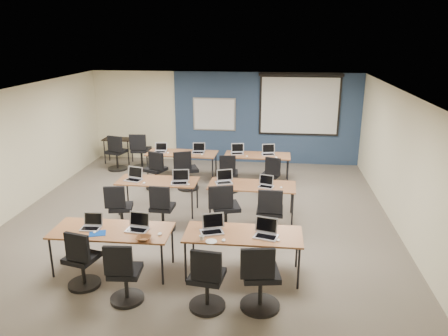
# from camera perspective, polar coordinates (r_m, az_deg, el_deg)

# --- Properties ---
(floor) EXTENTS (8.00, 9.00, 0.02)m
(floor) POSITION_cam_1_polar(r_m,az_deg,el_deg) (9.31, -3.20, -6.78)
(floor) COLOR #6B6354
(floor) RESTS_ON ground
(ceiling) EXTENTS (8.00, 9.00, 0.02)m
(ceiling) POSITION_cam_1_polar(r_m,az_deg,el_deg) (8.57, -3.50, 9.93)
(ceiling) COLOR white
(ceiling) RESTS_ON ground
(wall_back) EXTENTS (8.00, 0.04, 2.70)m
(wall_back) POSITION_cam_1_polar(r_m,az_deg,el_deg) (13.18, 0.07, 6.62)
(wall_back) COLOR beige
(wall_back) RESTS_ON ground
(wall_front) EXTENTS (8.00, 0.04, 2.70)m
(wall_front) POSITION_cam_1_polar(r_m,az_deg,el_deg) (4.82, -12.92, -13.71)
(wall_front) COLOR beige
(wall_front) RESTS_ON ground
(wall_left) EXTENTS (0.04, 9.00, 2.70)m
(wall_left) POSITION_cam_1_polar(r_m,az_deg,el_deg) (10.31, -25.81, 1.83)
(wall_left) COLOR beige
(wall_left) RESTS_ON ground
(wall_right) EXTENTS (0.04, 9.00, 2.70)m
(wall_right) POSITION_cam_1_polar(r_m,az_deg,el_deg) (9.06, 22.42, 0.30)
(wall_right) COLOR beige
(wall_right) RESTS_ON ground
(blue_accent_panel) EXTENTS (5.50, 0.04, 2.70)m
(blue_accent_panel) POSITION_cam_1_polar(r_m,az_deg,el_deg) (13.07, 5.54, 6.45)
(blue_accent_panel) COLOR #3D5977
(blue_accent_panel) RESTS_ON wall_back
(whiteboard) EXTENTS (1.28, 0.03, 0.98)m
(whiteboard) POSITION_cam_1_polar(r_m,az_deg,el_deg) (13.13, -1.28, 7.02)
(whiteboard) COLOR #A9AAAC
(whiteboard) RESTS_ON wall_back
(projector_screen) EXTENTS (2.40, 0.10, 1.82)m
(projector_screen) POSITION_cam_1_polar(r_m,az_deg,el_deg) (12.93, 9.86, 8.57)
(projector_screen) COLOR black
(projector_screen) RESTS_ON wall_back
(training_table_front_left) EXTENTS (1.94, 0.81, 0.73)m
(training_table_front_left) POSITION_cam_1_polar(r_m,az_deg,el_deg) (7.41, -14.40, -8.10)
(training_table_front_left) COLOR brown
(training_table_front_left) RESTS_ON floor
(training_table_front_right) EXTENTS (1.88, 0.78, 0.73)m
(training_table_front_right) POSITION_cam_1_polar(r_m,az_deg,el_deg) (7.06, 2.51, -8.85)
(training_table_front_right) COLOR #AA8041
(training_table_front_right) RESTS_ON floor
(training_table_mid_left) EXTENTS (1.73, 0.72, 0.73)m
(training_table_mid_left) POSITION_cam_1_polar(r_m,az_deg,el_deg) (9.58, -8.64, -1.87)
(training_table_mid_left) COLOR #9B682B
(training_table_mid_left) RESTS_ON floor
(training_table_mid_right) EXTENTS (1.82, 0.76, 0.73)m
(training_table_mid_right) POSITION_cam_1_polar(r_m,az_deg,el_deg) (9.22, 3.67, -2.46)
(training_table_mid_right) COLOR #A2683B
(training_table_mid_right) RESTS_ON floor
(training_table_back_left) EXTENTS (1.85, 0.77, 0.73)m
(training_table_back_left) POSITION_cam_1_polar(r_m,az_deg,el_deg) (11.69, -5.51, 1.80)
(training_table_back_left) COLOR brown
(training_table_back_left) RESTS_ON floor
(training_table_back_right) EXTENTS (1.71, 0.71, 0.73)m
(training_table_back_right) POSITION_cam_1_polar(r_m,az_deg,el_deg) (11.47, 4.38, 1.50)
(training_table_back_right) COLOR olive
(training_table_back_right) RESTS_ON floor
(laptop_0) EXTENTS (0.31, 0.27, 0.24)m
(laptop_0) POSITION_cam_1_polar(r_m,az_deg,el_deg) (7.51, -16.91, -7.09)
(laptop_0) COLOR silver
(laptop_0) RESTS_ON training_table_front_left
(mouse_0) EXTENTS (0.06, 0.09, 0.03)m
(mouse_0) POSITION_cam_1_polar(r_m,az_deg,el_deg) (7.35, -16.52, -8.02)
(mouse_0) COLOR white
(mouse_0) RESTS_ON training_table_front_left
(task_chair_0) EXTENTS (0.50, 0.50, 0.99)m
(task_chair_0) POSITION_cam_1_polar(r_m,az_deg,el_deg) (7.18, -18.11, -11.83)
(task_chair_0) COLOR black
(task_chair_0) RESTS_ON floor
(laptop_1) EXTENTS (0.35, 0.29, 0.26)m
(laptop_1) POSITION_cam_1_polar(r_m,az_deg,el_deg) (7.28, -11.18, -7.39)
(laptop_1) COLOR #AEAEB7
(laptop_1) RESTS_ON training_table_front_left
(mouse_1) EXTENTS (0.07, 0.11, 0.04)m
(mouse_1) POSITION_cam_1_polar(r_m,az_deg,el_deg) (7.06, -8.38, -8.52)
(mouse_1) COLOR white
(mouse_1) RESTS_ON training_table_front_left
(task_chair_1) EXTENTS (0.50, 0.50, 0.98)m
(task_chair_1) POSITION_cam_1_polar(r_m,az_deg,el_deg) (6.66, -12.92, -13.81)
(task_chair_1) COLOR black
(task_chair_1) RESTS_ON floor
(laptop_2) EXTENTS (0.36, 0.31, 0.27)m
(laptop_2) POSITION_cam_1_polar(r_m,az_deg,el_deg) (7.08, -1.54, -7.77)
(laptop_2) COLOR silver
(laptop_2) RESTS_ON training_table_front_right
(mouse_2) EXTENTS (0.07, 0.10, 0.03)m
(mouse_2) POSITION_cam_1_polar(r_m,az_deg,el_deg) (6.80, -0.06, -9.41)
(mouse_2) COLOR white
(mouse_2) RESTS_ON training_table_front_right
(task_chair_2) EXTENTS (0.53, 0.53, 1.01)m
(task_chair_2) POSITION_cam_1_polar(r_m,az_deg,el_deg) (6.35, -2.25, -14.86)
(task_chair_2) COLOR black
(task_chair_2) RESTS_ON floor
(laptop_3) EXTENTS (0.36, 0.31, 0.27)m
(laptop_3) POSITION_cam_1_polar(r_m,az_deg,el_deg) (6.96, 5.51, -8.31)
(laptop_3) COLOR silver
(laptop_3) RESTS_ON training_table_front_right
(mouse_3) EXTENTS (0.06, 0.09, 0.03)m
(mouse_3) POSITION_cam_1_polar(r_m,az_deg,el_deg) (6.85, 7.08, -9.32)
(mouse_3) COLOR white
(mouse_3) RESTS_ON training_table_front_right
(task_chair_3) EXTENTS (0.58, 0.58, 1.05)m
(task_chair_3) POSITION_cam_1_polar(r_m,az_deg,el_deg) (6.36, 4.69, -14.66)
(task_chair_3) COLOR black
(task_chair_3) RESTS_ON floor
(laptop_4) EXTENTS (0.35, 0.30, 0.27)m
(laptop_4) POSITION_cam_1_polar(r_m,az_deg,el_deg) (9.67, -11.65, -1.14)
(laptop_4) COLOR #ACABB0
(laptop_4) RESTS_ON training_table_mid_left
(mouse_4) EXTENTS (0.09, 0.11, 0.03)m
(mouse_4) POSITION_cam_1_polar(r_m,az_deg,el_deg) (9.41, -10.41, -1.93)
(mouse_4) COLOR white
(mouse_4) RESTS_ON training_table_mid_left
(task_chair_4) EXTENTS (0.49, 0.49, 0.98)m
(task_chair_4) POSITION_cam_1_polar(r_m,az_deg,el_deg) (8.93, -13.44, -5.55)
(task_chair_4) COLOR black
(task_chair_4) RESTS_ON floor
(laptop_5) EXTENTS (0.36, 0.30, 0.27)m
(laptop_5) POSITION_cam_1_polar(r_m,az_deg,el_deg) (9.32, -5.78, -1.55)
(laptop_5) COLOR #B2B2B8
(laptop_5) RESTS_ON training_table_mid_left
(mouse_5) EXTENTS (0.07, 0.10, 0.03)m
(mouse_5) POSITION_cam_1_polar(r_m,az_deg,el_deg) (9.20, -4.66, -2.14)
(mouse_5) COLOR white
(mouse_5) RESTS_ON training_table_mid_left
(task_chair_5) EXTENTS (0.50, 0.50, 0.98)m
(task_chair_5) POSITION_cam_1_polar(r_m,az_deg,el_deg) (8.76, -8.09, -5.67)
(task_chair_5) COLOR black
(task_chair_5) RESTS_ON floor
(laptop_6) EXTENTS (0.35, 0.29, 0.26)m
(laptop_6) POSITION_cam_1_polar(r_m,az_deg,el_deg) (9.30, 0.02, -1.52)
(laptop_6) COLOR #B1B1BA
(laptop_6) RESTS_ON training_table_mid_right
(mouse_6) EXTENTS (0.06, 0.09, 0.03)m
(mouse_6) POSITION_cam_1_polar(r_m,az_deg,el_deg) (8.98, 1.07, -2.58)
(mouse_6) COLOR white
(mouse_6) RESTS_ON training_table_mid_right
(task_chair_6) EXTENTS (0.59, 0.58, 1.05)m
(task_chair_6) POSITION_cam_1_polar(r_m,az_deg,el_deg) (8.52, 0.08, -5.91)
(task_chair_6) COLOR black
(task_chair_6) RESTS_ON floor
(laptop_7) EXTENTS (0.30, 0.26, 0.23)m
(laptop_7) POSITION_cam_1_polar(r_m,az_deg,el_deg) (9.10, 5.52, -2.08)
(laptop_7) COLOR #BCBCBD
(laptop_7) RESTS_ON training_table_mid_right
(mouse_7) EXTENTS (0.07, 0.09, 0.03)m
(mouse_7) POSITION_cam_1_polar(r_m,az_deg,el_deg) (9.07, 7.49, -2.54)
(mouse_7) COLOR white
(mouse_7) RESTS_ON training_table_mid_right
(task_chair_7) EXTENTS (0.56, 0.56, 1.04)m
(task_chair_7) POSITION_cam_1_polar(r_m,az_deg,el_deg) (8.40, 5.98, -6.40)
(task_chair_7) COLOR black
(task_chair_7) RESTS_ON floor
(laptop_8) EXTENTS (0.31, 0.26, 0.24)m
(laptop_8) POSITION_cam_1_polar(r_m,az_deg,el_deg) (11.81, -8.29, 2.38)
(laptop_8) COLOR #B5B5B5
(laptop_8) RESTS_ON training_table_back_left
(mouse_8) EXTENTS (0.09, 0.12, 0.04)m
(mouse_8) POSITION_cam_1_polar(r_m,az_deg,el_deg) (11.65, -7.34, 1.98)
(mouse_8) COLOR white
(mouse_8) RESTS_ON training_table_back_left
(task_chair_8) EXTENTS (0.55, 0.52, 1.00)m
(task_chair_8) POSITION_cam_1_polar(r_m,az_deg,el_deg) (11.08, -8.88, -0.69)
(task_chair_8) COLOR black
(task_chair_8) RESTS_ON floor
(laptop_9) EXTENTS (0.33, 0.28, 0.25)m
(laptop_9) POSITION_cam_1_polar(r_m,az_deg,el_deg) (11.64, -3.36, 2.33)
(laptop_9) COLOR #B3B3BA
(laptop_9) RESTS_ON training_table_back_left
(mouse_9) EXTENTS (0.07, 0.10, 0.03)m
(mouse_9) POSITION_cam_1_polar(r_m,az_deg,el_deg) (11.42, -2.89, 1.78)
(mouse_9) COLOR white
(mouse_9) RESTS_ON training_table_back_left
(task_chair_9) EXTENTS (0.57, 0.54, 1.02)m
(task_chair_9) POSITION_cam_1_polar(r_m,az_deg,el_deg) (10.95, -4.91, -0.70)
(task_chair_9) COLOR black
(task_chair_9) RESTS_ON floor
(laptop_10) EXTENTS (0.34, 0.29, 0.25)m
(laptop_10) POSITION_cam_1_polar(r_m,az_deg,el_deg) (11.54, 1.74, 2.22)
(laptop_10) COLOR #A2A2A9
(laptop_10) RESTS_ON training_table_back_right
(mouse_10) EXTENTS (0.06, 0.09, 0.03)m
(mouse_10) POSITION_cam_1_polar(r_m,az_deg,el_deg) (11.27, 3.01, 1.56)
(mouse_10) COLOR white
(mouse_10) RESTS_ON training_table_back_right
(task_chair_10) EXTENTS (0.49, 0.49, 0.97)m
(task_chair_10) POSITION_cam_1_polar(r_m,az_deg,el_deg) (10.76, 0.62, -1.11)
(task_chair_10) COLOR black
(task_chair_10) RESTS_ON floor
(laptop_11) EXTENTS (0.34, 0.29, 0.26)m
(laptop_11) POSITION_cam_1_polar(r_m,az_deg,el_deg) (11.51, 5.81, 2.10)
(laptop_11) COLOR #B3B3BB
(laptop_11) RESTS_ON training_table_back_right
(mouse_11) EXTENTS (0.07, 0.11, 0.04)m
(mouse_11) POSITION_cam_1_polar(r_m,az_deg,el_deg) (11.22, 6.85, 1.39)
(mouse_11) COLOR white
(mouse_11) RESTS_ON training_table_back_right
(task_chair_11) EXTENTS (0.47, 0.46, 0.95)m
(task_chair_11) POSITION_cam_1_polar(r_m,az_deg,el_deg) (10.72, 6.12, -1.33)
(task_chair_11) COLOR black
(task_chair_11) RESTS_ON floor
(blue_mousepad) EXTENTS (0.31, 0.28, 0.01)m
(blue_mousepad) POSITION_cam_1_polar(r_m,az_deg,el_deg) (7.31, -16.19, -8.20)
(blue_mousepad) COLOR #073698
(blue_mousepad) RESTS_ON training_table_front_left
(snack_bowl) EXTENTS (0.26, 0.26, 0.06)m
(snack_bowl) POSITION_cam_1_polar(r_m,az_deg,el_deg) (6.92, -10.47, -9.02)
(snack_bowl) COLOR brown
(snack_bowl) RESTS_ON training_table_front_left
(snack_plate) EXTENTS (0.21, 0.21, 0.01)m
(snack_plate) POSITION_cam_1_polar(r_m,az_deg,el_deg) (6.78, -1.68, -9.55)
(snack_plate) COLOR white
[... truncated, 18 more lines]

